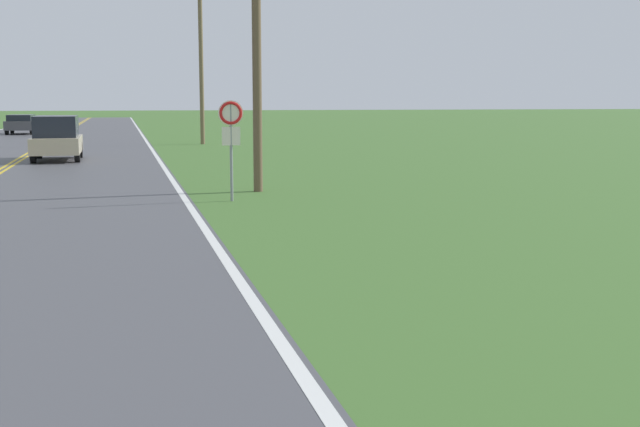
% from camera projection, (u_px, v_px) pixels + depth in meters
% --- Properties ---
extents(traffic_sign, '(0.60, 0.10, 2.42)m').
position_uv_depth(traffic_sign, '(231.00, 126.00, 19.15)').
color(traffic_sign, gray).
rests_on(traffic_sign, ground).
extents(utility_pole_midground, '(1.80, 0.24, 7.06)m').
position_uv_depth(utility_pole_midground, '(257.00, 52.00, 20.97)').
color(utility_pole_midground, brown).
rests_on(utility_pole_midground, ground).
extents(utility_pole_far, '(1.80, 0.24, 9.78)m').
position_uv_depth(utility_pole_far, '(201.00, 52.00, 43.96)').
color(utility_pole_far, brown).
rests_on(utility_pole_far, ground).
extents(car_champagne_van_approaching, '(1.87, 4.23, 1.80)m').
position_uv_depth(car_champagne_van_approaching, '(57.00, 137.00, 32.39)').
color(car_champagne_van_approaching, black).
rests_on(car_champagne_van_approaching, ground).
extents(car_dark_grey_hatchback_mid_near, '(1.99, 3.89, 1.39)m').
position_uv_depth(car_dark_grey_hatchback_mid_near, '(21.00, 123.00, 57.70)').
color(car_dark_grey_hatchback_mid_near, black).
rests_on(car_dark_grey_hatchback_mid_near, ground).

